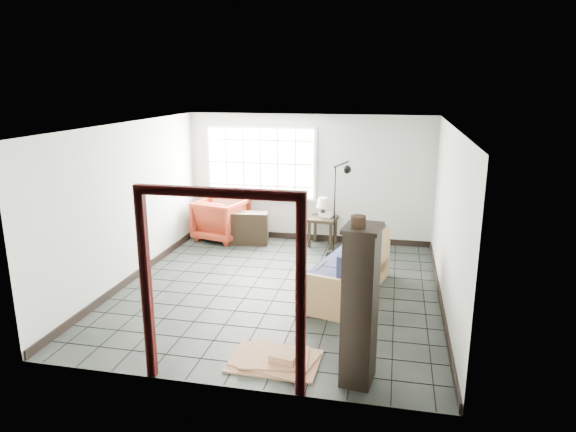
% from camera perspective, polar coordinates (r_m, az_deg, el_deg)
% --- Properties ---
extents(ground, '(5.50, 5.50, 0.00)m').
position_cam_1_polar(ground, '(8.28, -0.99, -8.18)').
color(ground, black).
rests_on(ground, ground).
extents(room_shell, '(5.02, 5.52, 2.61)m').
position_cam_1_polar(room_shell, '(7.81, -0.99, 3.34)').
color(room_shell, '#B5BAB3').
rests_on(room_shell, ground).
extents(window_panel, '(2.32, 0.08, 1.52)m').
position_cam_1_polar(window_panel, '(10.61, -3.04, 5.91)').
color(window_panel, silver).
rests_on(window_panel, ground).
extents(doorway_trim, '(1.80, 0.08, 2.20)m').
position_cam_1_polar(doorway_trim, '(5.36, -7.55, -5.48)').
color(doorway_trim, '#3C0E0D').
rests_on(doorway_trim, ground).
extents(futon_sofa, '(1.28, 2.21, 0.92)m').
position_cam_1_polar(futon_sofa, '(8.08, 6.95, -6.33)').
color(futon_sofa, '#A16D48').
rests_on(futon_sofa, ground).
extents(armchair, '(1.10, 1.06, 0.95)m').
position_cam_1_polar(armchair, '(10.79, -7.44, -0.16)').
color(armchair, maroon).
rests_on(armchair, ground).
extents(side_table, '(0.59, 0.59, 0.59)m').
position_cam_1_polar(side_table, '(10.29, 3.89, -0.72)').
color(side_table, black).
rests_on(side_table, ground).
extents(table_lamp, '(0.28, 0.28, 0.39)m').
position_cam_1_polar(table_lamp, '(10.24, 3.90, 1.38)').
color(table_lamp, black).
rests_on(table_lamp, side_table).
extents(projector, '(0.28, 0.24, 0.09)m').
position_cam_1_polar(projector, '(10.32, 4.22, 0.18)').
color(projector, silver).
rests_on(projector, side_table).
extents(floor_lamp, '(0.49, 0.43, 1.85)m').
position_cam_1_polar(floor_lamp, '(9.49, 5.80, 1.04)').
color(floor_lamp, black).
rests_on(floor_lamp, ground).
extents(console_shelf, '(0.89, 0.45, 0.66)m').
position_cam_1_polar(console_shelf, '(10.47, -4.57, -1.35)').
color(console_shelf, black).
rests_on(console_shelf, ground).
extents(tall_shelf, '(0.43, 0.53, 1.78)m').
position_cam_1_polar(tall_shelf, '(5.62, 8.02, -9.73)').
color(tall_shelf, black).
rests_on(tall_shelf, ground).
extents(pot, '(0.16, 0.16, 0.12)m').
position_cam_1_polar(pot, '(5.26, 7.81, -0.59)').
color(pot, black).
rests_on(pot, tall_shelf).
extents(open_box, '(1.00, 0.65, 0.52)m').
position_cam_1_polar(open_box, '(7.90, 5.52, -7.89)').
color(open_box, '#8A5F42').
rests_on(open_box, ground).
extents(cardboard_pile, '(1.07, 0.87, 0.15)m').
position_cam_1_polar(cardboard_pile, '(6.30, -1.34, -15.61)').
color(cardboard_pile, '#8A5F42').
rests_on(cardboard_pile, ground).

